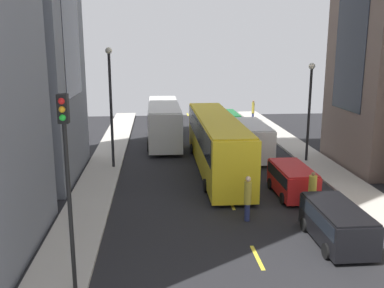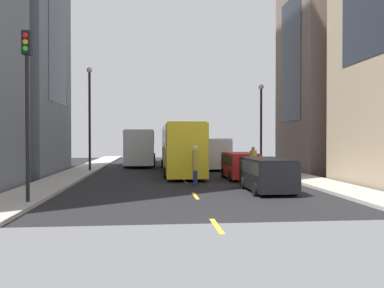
{
  "view_description": "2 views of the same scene",
  "coord_description": "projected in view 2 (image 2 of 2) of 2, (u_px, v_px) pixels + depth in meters",
  "views": [
    {
      "loc": [
        -3.87,
        -30.09,
        8.12
      ],
      "look_at": [
        -1.33,
        -0.46,
        1.29
      ],
      "focal_mm": 39.98,
      "sensor_mm": 36.0,
      "label": 1
    },
    {
      "loc": [
        -1.82,
        -32.33,
        2.59
      ],
      "look_at": [
        1.35,
        0.76,
        2.11
      ],
      "focal_mm": 36.43,
      "sensor_mm": 36.0,
      "label": 2
    }
  ],
  "objects": [
    {
      "name": "city_bus_white",
      "position": [
        141.0,
        144.0,
        38.28
      ],
      "size": [
        2.8,
        11.56,
        3.35
      ],
      "color": "silver",
      "rests_on": "ground"
    },
    {
      "name": "pedestrian_waiting_curb",
      "position": [
        224.0,
        148.0,
        47.81
      ],
      "size": [
        0.29,
        0.29,
        2.28
      ],
      "rotation": [
        0.0,
        0.0,
        5.31
      ],
      "color": "navy",
      "rests_on": "ground"
    },
    {
      "name": "sidewalk_east",
      "position": [
        264.0,
        168.0,
        33.1
      ],
      "size": [
        2.34,
        44.0,
        0.15
      ],
      "primitive_type": "cube",
      "color": "#B2ADA3",
      "rests_on": "ground"
    },
    {
      "name": "car_red_0",
      "position": [
        240.0,
        164.0,
        24.64
      ],
      "size": [
        1.94,
        4.05,
        1.67
      ],
      "color": "red",
      "rests_on": "ground"
    },
    {
      "name": "pedestrian_crossing_near",
      "position": [
        253.0,
        164.0,
        22.14
      ],
      "size": [
        0.4,
        0.4,
        2.11
      ],
      "rotation": [
        0.0,
        0.0,
        5.5
      ],
      "color": "gray",
      "rests_on": "ground"
    },
    {
      "name": "delivery_van_white",
      "position": [
        214.0,
        151.0,
        32.95
      ],
      "size": [
        2.25,
        6.05,
        2.58
      ],
      "color": "white",
      "rests_on": "ground"
    },
    {
      "name": "pedestrian_walking_far",
      "position": [
        195.0,
        164.0,
        21.1
      ],
      "size": [
        0.34,
        0.34,
        2.2
      ],
      "rotation": [
        0.0,
        0.0,
        2.78
      ],
      "color": "navy",
      "rests_on": "ground"
    },
    {
      "name": "streetlamp_far",
      "position": [
        261.0,
        117.0,
        31.61
      ],
      "size": [
        0.44,
        0.44,
        6.85
      ],
      "color": "black",
      "rests_on": "ground"
    },
    {
      "name": "lane_stripe_6",
      "position": [
        170.0,
        160.0,
        47.32
      ],
      "size": [
        0.16,
        2.0,
        0.01
      ],
      "primitive_type": "cube",
      "color": "yellow",
      "rests_on": "ground"
    },
    {
      "name": "lane_stripe_7",
      "position": [
        168.0,
        157.0,
        53.29
      ],
      "size": [
        0.16,
        2.0,
        0.01
      ],
      "primitive_type": "cube",
      "color": "yellow",
      "rests_on": "ground"
    },
    {
      "name": "lane_stripe_4",
      "position": [
        175.0,
        167.0,
        35.38
      ],
      "size": [
        0.16,
        2.0,
        0.01
      ],
      "primitive_type": "cube",
      "color": "yellow",
      "rests_on": "ground"
    },
    {
      "name": "car_black_2",
      "position": [
        267.0,
        172.0,
        18.76
      ],
      "size": [
        2.01,
        4.09,
        1.63
      ],
      "color": "black",
      "rests_on": "ground"
    },
    {
      "name": "streetlamp_near",
      "position": [
        90.0,
        108.0,
        29.83
      ],
      "size": [
        0.44,
        0.44,
        7.9
      ],
      "color": "black",
      "rests_on": "ground"
    },
    {
      "name": "building_east_1",
      "position": [
        350.0,
        61.0,
        30.96
      ],
      "size": [
        9.76,
        7.81,
        17.53
      ],
      "color": "#7A665B",
      "rests_on": "ground"
    },
    {
      "name": "lane_stripe_2",
      "position": [
        185.0,
        181.0,
        23.43
      ],
      "size": [
        0.16,
        2.0,
        0.01
      ],
      "primitive_type": "cube",
      "color": "yellow",
      "rests_on": "ground"
    },
    {
      "name": "traffic_light_near_corner",
      "position": [
        27.0,
        85.0,
        14.9
      ],
      "size": [
        0.32,
        0.44,
        6.55
      ],
      "color": "black",
      "rests_on": "ground"
    },
    {
      "name": "lane_stripe_5",
      "position": [
        172.0,
        163.0,
        41.35
      ],
      "size": [
        0.16,
        2.0,
        0.01
      ],
      "primitive_type": "cube",
      "color": "yellow",
      "rests_on": "ground"
    },
    {
      "name": "ground_plane",
      "position": [
        177.0,
        169.0,
        32.39
      ],
      "size": [
        41.27,
        41.27,
        0.0
      ],
      "primitive_type": "plane",
      "color": "black"
    },
    {
      "name": "sidewalk_west",
      "position": [
        85.0,
        169.0,
        31.68
      ],
      "size": [
        2.34,
        44.0,
        0.15
      ],
      "primitive_type": "cube",
      "color": "#B2ADA3",
      "rests_on": "ground"
    },
    {
      "name": "car_green_1",
      "position": [
        200.0,
        152.0,
        44.28
      ],
      "size": [
        1.98,
        4.75,
        1.67
      ],
      "color": "#1E7238",
      "rests_on": "ground"
    },
    {
      "name": "streetcar_yellow",
      "position": [
        180.0,
        144.0,
        29.77
      ],
      "size": [
        2.7,
        14.5,
        3.59
      ],
      "color": "yellow",
      "rests_on": "ground"
    },
    {
      "name": "lane_stripe_0",
      "position": [
        217.0,
        226.0,
        11.49
      ],
      "size": [
        0.16,
        2.0,
        0.01
      ],
      "primitive_type": "cube",
      "color": "yellow",
      "rests_on": "ground"
    },
    {
      "name": "lane_stripe_3",
      "position": [
        179.0,
        173.0,
        29.41
      ],
      "size": [
        0.16,
        2.0,
        0.01
      ],
      "primitive_type": "cube",
      "color": "yellow",
      "rests_on": "ground"
    },
    {
      "name": "building_west_1",
      "position": [
        10.0,
        16.0,
        27.89
      ],
      "size": [
        6.72,
        9.04,
        22.81
      ],
      "color": "slate",
      "rests_on": "ground"
    },
    {
      "name": "lane_stripe_1",
      "position": [
        195.0,
        196.0,
        17.46
      ],
      "size": [
        0.16,
        2.0,
        0.01
      ],
      "primitive_type": "cube",
      "color": "yellow",
      "rests_on": "ground"
    }
  ]
}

